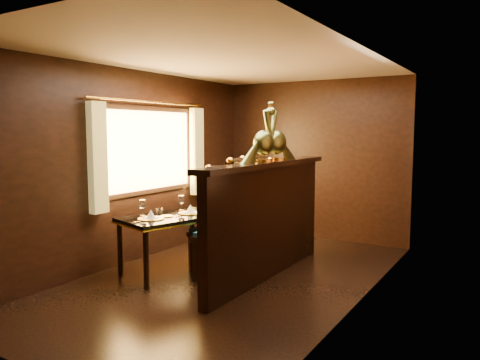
{
  "coord_description": "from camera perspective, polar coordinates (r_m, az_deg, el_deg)",
  "views": [
    {
      "loc": [
        2.83,
        -4.46,
        1.71
      ],
      "look_at": [
        -0.07,
        0.34,
        1.12
      ],
      "focal_mm": 35.0,
      "sensor_mm": 36.0,
      "label": 1
    }
  ],
  "objects": [
    {
      "name": "ground",
      "position": [
        5.55,
        -1.19,
        -11.94
      ],
      "size": [
        5.0,
        5.0,
        0.0
      ],
      "primitive_type": "plane",
      "color": "black",
      "rests_on": "ground"
    },
    {
      "name": "room_shell",
      "position": [
        5.35,
        -1.9,
        4.62
      ],
      "size": [
        3.04,
        5.04,
        2.52
      ],
      "color": "black",
      "rests_on": "ground"
    },
    {
      "name": "partition",
      "position": [
        5.47,
        3.33,
        -4.51
      ],
      "size": [
        0.26,
        2.7,
        1.36
      ],
      "color": "black",
      "rests_on": "ground"
    },
    {
      "name": "dining_table",
      "position": [
        5.67,
        -8.4,
        -5.0
      ],
      "size": [
        1.03,
        1.35,
        0.9
      ],
      "rotation": [
        0.0,
        0.0,
        -0.29
      ],
      "color": "black",
      "rests_on": "ground"
    },
    {
      "name": "chair_left",
      "position": [
        5.38,
        -1.28,
        -4.37
      ],
      "size": [
        0.61,
        0.63,
        1.43
      ],
      "rotation": [
        0.0,
        0.0,
        0.21
      ],
      "color": "black",
      "rests_on": "ground"
    },
    {
      "name": "chair_right",
      "position": [
        5.6,
        -2.63,
        -4.5
      ],
      "size": [
        0.62,
        0.64,
        1.33
      ],
      "rotation": [
        0.0,
        0.0,
        -0.37
      ],
      "color": "black",
      "rests_on": "ground"
    },
    {
      "name": "peacock_left",
      "position": [
        5.29,
        2.92,
        5.92
      ],
      "size": [
        0.22,
        0.58,
        0.69
      ],
      "primitive_type": null,
      "color": "#194C2D",
      "rests_on": "partition"
    },
    {
      "name": "peacock_right",
      "position": [
        5.58,
        4.52,
        5.88
      ],
      "size": [
        0.21,
        0.57,
        0.68
      ],
      "primitive_type": null,
      "color": "#194C2D",
      "rests_on": "partition"
    }
  ]
}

